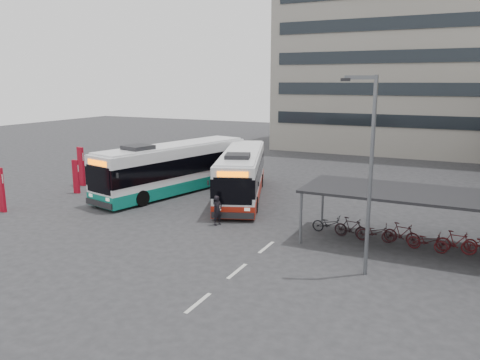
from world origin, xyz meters
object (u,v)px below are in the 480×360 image
at_px(bus_teal, 174,168).
at_px(bus_main, 242,174).
at_px(pedestrian, 218,210).
at_px(lamp_post, 369,165).

bearing_deg(bus_teal, bus_main, 21.45).
height_order(bus_teal, pedestrian, bus_teal).
bearing_deg(bus_teal, pedestrian, -27.11).
distance_m(pedestrian, lamp_post, 9.38).
xyz_separation_m(pedestrian, lamp_post, (8.10, -3.15, 3.54)).
height_order(bus_main, lamp_post, lamp_post).
relative_size(bus_teal, pedestrian, 7.73).
xyz_separation_m(bus_main, pedestrian, (1.42, -5.89, -0.73)).
bearing_deg(pedestrian, bus_teal, 71.02).
relative_size(bus_main, lamp_post, 1.47).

